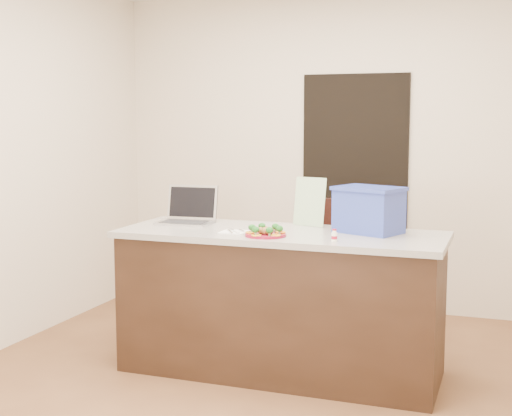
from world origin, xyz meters
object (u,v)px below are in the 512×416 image
(laptop, at_px, (188,213))
(chair, at_px, (330,260))
(island, at_px, (281,302))
(plate, at_px, (266,235))
(yogurt_bottle, at_px, (334,236))
(napkin, at_px, (234,232))
(blue_box, at_px, (369,210))

(laptop, bearing_deg, chair, 35.04)
(island, xyz_separation_m, laptop, (-0.71, 0.14, 0.53))
(island, height_order, plate, plate)
(plate, distance_m, yogurt_bottle, 0.44)
(plate, height_order, napkin, plate)
(plate, height_order, laptop, laptop)
(island, distance_m, yogurt_bottle, 0.68)
(blue_box, xyz_separation_m, chair, (-0.41, 0.66, -0.48))
(island, distance_m, plate, 0.51)
(plate, distance_m, blue_box, 0.67)
(plate, height_order, yogurt_bottle, yogurt_bottle)
(plate, bearing_deg, napkin, 164.18)
(island, relative_size, plate, 8.13)
(napkin, bearing_deg, chair, 67.49)
(laptop, bearing_deg, blue_box, -3.38)
(yogurt_bottle, relative_size, chair, 0.07)
(napkin, xyz_separation_m, yogurt_bottle, (0.67, -0.10, 0.03))
(yogurt_bottle, distance_m, laptop, 1.17)
(chair, bearing_deg, yogurt_bottle, -87.18)
(island, relative_size, laptop, 5.53)
(island, xyz_separation_m, plate, (-0.03, -0.20, 0.47))
(blue_box, bearing_deg, laptop, -158.25)
(island, height_order, chair, chair)
(yogurt_bottle, height_order, blue_box, blue_box)
(plate, height_order, chair, chair)
(napkin, height_order, blue_box, blue_box)
(plate, relative_size, chair, 0.24)
(chair, bearing_deg, blue_box, -70.63)
(blue_box, distance_m, chair, 0.91)
(yogurt_bottle, height_order, laptop, laptop)
(plate, bearing_deg, blue_box, 31.34)
(plate, xyz_separation_m, napkin, (-0.23, 0.07, -0.01))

